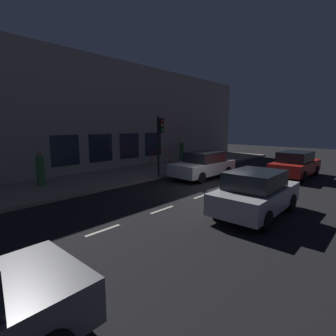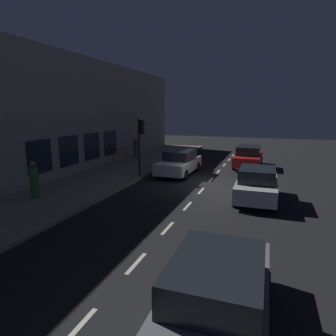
{
  "view_description": "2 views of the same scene",
  "coord_description": "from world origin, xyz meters",
  "px_view_note": "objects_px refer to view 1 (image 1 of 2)",
  "views": [
    {
      "loc": [
        -6.32,
        10.87,
        3.1
      ],
      "look_at": [
        2.91,
        0.66,
        0.84
      ],
      "focal_mm": 27.16,
      "sensor_mm": 36.0,
      "label": 1
    },
    {
      "loc": [
        -3.32,
        16.09,
        4.18
      ],
      "look_at": [
        2.01,
        1.13,
        1.0
      ],
      "focal_mm": 31.24,
      "sensor_mm": 36.0,
      "label": 2
    }
  ],
  "objects_px": {
    "parked_car_0": "(204,165)",
    "pedestrian_0": "(182,151)",
    "parked_car_3": "(295,164)",
    "parked_car_1": "(256,193)",
    "pedestrian_1": "(41,170)",
    "traffic_light": "(160,133)"
  },
  "relations": [
    {
      "from": "parked_car_0",
      "to": "pedestrian_0",
      "type": "relative_size",
      "value": 2.46
    },
    {
      "from": "parked_car_3",
      "to": "pedestrian_0",
      "type": "height_order",
      "value": "pedestrian_0"
    },
    {
      "from": "parked_car_1",
      "to": "parked_car_3",
      "type": "height_order",
      "value": "same"
    },
    {
      "from": "parked_car_0",
      "to": "pedestrian_1",
      "type": "height_order",
      "value": "pedestrian_1"
    },
    {
      "from": "traffic_light",
      "to": "parked_car_0",
      "type": "xyz_separation_m",
      "value": [
        -1.86,
        -1.88,
        -1.93
      ]
    },
    {
      "from": "parked_car_0",
      "to": "pedestrian_0",
      "type": "xyz_separation_m",
      "value": [
        5.32,
        -4.45,
        0.2
      ]
    },
    {
      "from": "parked_car_3",
      "to": "pedestrian_0",
      "type": "distance_m",
      "value": 9.4
    },
    {
      "from": "parked_car_3",
      "to": "pedestrian_1",
      "type": "distance_m",
      "value": 14.56
    },
    {
      "from": "parked_car_1",
      "to": "pedestrian_0",
      "type": "height_order",
      "value": "pedestrian_0"
    },
    {
      "from": "traffic_light",
      "to": "pedestrian_1",
      "type": "relative_size",
      "value": 2.03
    },
    {
      "from": "pedestrian_0",
      "to": "parked_car_0",
      "type": "bearing_deg",
      "value": -45.1
    },
    {
      "from": "parked_car_1",
      "to": "parked_car_0",
      "type": "bearing_deg",
      "value": 139.7
    },
    {
      "from": "parked_car_1",
      "to": "pedestrian_0",
      "type": "bearing_deg",
      "value": 139.65
    },
    {
      "from": "parked_car_0",
      "to": "pedestrian_0",
      "type": "bearing_deg",
      "value": -38.35
    },
    {
      "from": "parked_car_0",
      "to": "pedestrian_1",
      "type": "relative_size",
      "value": 2.57
    },
    {
      "from": "parked_car_0",
      "to": "traffic_light",
      "type": "bearing_deg",
      "value": 46.83
    },
    {
      "from": "traffic_light",
      "to": "parked_car_1",
      "type": "xyz_separation_m",
      "value": [
        -6.96,
        2.37,
        -1.94
      ]
    },
    {
      "from": "pedestrian_0",
      "to": "pedestrian_1",
      "type": "bearing_deg",
      "value": -91.7
    },
    {
      "from": "parked_car_3",
      "to": "parked_car_1",
      "type": "bearing_deg",
      "value": -82.35
    },
    {
      "from": "traffic_light",
      "to": "pedestrian_0",
      "type": "bearing_deg",
      "value": -61.39
    },
    {
      "from": "parked_car_0",
      "to": "parked_car_3",
      "type": "relative_size",
      "value": 0.98
    },
    {
      "from": "traffic_light",
      "to": "pedestrian_0",
      "type": "xyz_separation_m",
      "value": [
        3.45,
        -6.33,
        -1.74
      ]
    }
  ]
}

